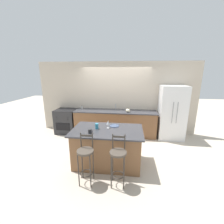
% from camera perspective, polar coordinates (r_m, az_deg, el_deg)
% --- Properties ---
extents(ground_plane, '(18.00, 18.00, 0.00)m').
position_cam_1_polar(ground_plane, '(5.50, 0.74, -10.02)').
color(ground_plane, beige).
extents(wall_back, '(6.00, 0.07, 2.70)m').
position_cam_1_polar(wall_back, '(5.79, 1.58, 5.32)').
color(wall_back, beige).
rests_on(wall_back, ground_plane).
extents(back_counter, '(3.04, 0.72, 0.93)m').
position_cam_1_polar(back_counter, '(5.68, 1.19, -4.06)').
color(back_counter, brown).
rests_on(back_counter, ground_plane).
extents(sink_faucet, '(0.02, 0.13, 0.22)m').
position_cam_1_polar(sink_faucet, '(5.71, 1.43, 2.34)').
color(sink_faucet, '#ADAFB5').
rests_on(sink_faucet, back_counter).
extents(kitchen_island, '(1.76, 1.06, 0.94)m').
position_cam_1_polar(kitchen_island, '(3.95, -1.77, -13.01)').
color(kitchen_island, brown).
rests_on(kitchen_island, ground_plane).
extents(refrigerator, '(0.87, 0.75, 1.88)m').
position_cam_1_polar(refrigerator, '(5.67, 21.77, -0.20)').
color(refrigerator, white).
rests_on(refrigerator, ground_plane).
extents(oven_range, '(0.76, 0.69, 0.92)m').
position_cam_1_polar(oven_range, '(6.16, -17.00, -3.27)').
color(oven_range, '#28282B').
rests_on(oven_range, ground_plane).
extents(bar_stool_near, '(0.35, 0.35, 1.11)m').
position_cam_1_polar(bar_stool_near, '(3.29, -9.99, -16.47)').
color(bar_stool_near, '#332D28').
rests_on(bar_stool_near, ground_plane).
extents(bar_stool_far, '(0.35, 0.35, 1.11)m').
position_cam_1_polar(bar_stool_far, '(3.20, 2.34, -17.24)').
color(bar_stool_far, '#332D28').
rests_on(bar_stool_far, ground_plane).
extents(dinner_plate, '(0.25, 0.25, 0.02)m').
position_cam_1_polar(dinner_plate, '(3.98, 0.91, -5.25)').
color(dinner_plate, '#425170').
rests_on(dinner_plate, kitchen_island).
extents(wine_glass, '(0.07, 0.07, 0.21)m').
position_cam_1_polar(wine_glass, '(3.80, -1.55, -4.08)').
color(wine_glass, white).
rests_on(wine_glass, kitchen_island).
extents(coffee_mug, '(0.12, 0.09, 0.10)m').
position_cam_1_polar(coffee_mug, '(3.56, -8.37, -7.27)').
color(coffee_mug, '#232326').
rests_on(coffee_mug, kitchen_island).
extents(tumbler_cup, '(0.08, 0.08, 0.13)m').
position_cam_1_polar(tumbler_cup, '(3.80, -5.81, -5.40)').
color(tumbler_cup, teal).
rests_on(tumbler_cup, kitchen_island).
extents(pumpkin_decoration, '(0.16, 0.16, 0.15)m').
position_cam_1_polar(pumpkin_decoration, '(5.37, 6.05, 0.59)').
color(pumpkin_decoration, beige).
rests_on(pumpkin_decoration, back_counter).
extents(soap_bottle, '(0.06, 0.06, 0.13)m').
position_cam_1_polar(soap_bottle, '(5.95, -11.35, 1.74)').
color(soap_bottle, silver).
rests_on(soap_bottle, back_counter).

